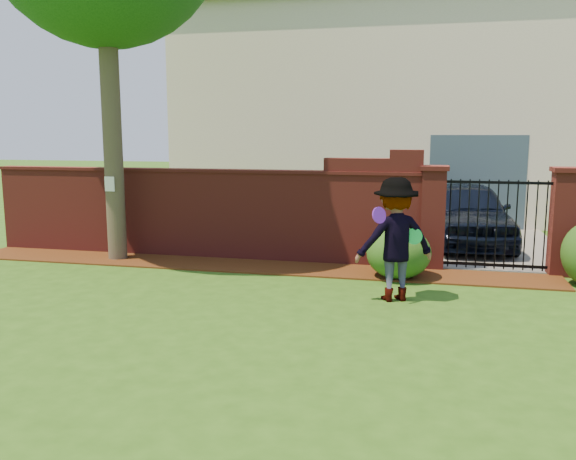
% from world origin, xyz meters
% --- Properties ---
extents(ground, '(80.00, 80.00, 0.01)m').
position_xyz_m(ground, '(0.00, 0.00, -0.01)').
color(ground, '#2C5515').
rests_on(ground, ground).
extents(mulch_bed, '(11.10, 1.08, 0.03)m').
position_xyz_m(mulch_bed, '(-0.95, 3.34, 0.01)').
color(mulch_bed, '#3E1D0B').
rests_on(mulch_bed, ground).
extents(brick_wall, '(8.70, 0.31, 2.16)m').
position_xyz_m(brick_wall, '(-2.01, 4.00, 0.93)').
color(brick_wall, maroon).
rests_on(brick_wall, ground).
extents(pillar_left, '(0.50, 0.50, 1.88)m').
position_xyz_m(pillar_left, '(2.40, 4.00, 0.96)').
color(pillar_left, maroon).
rests_on(pillar_left, ground).
extents(pillar_right, '(0.50, 0.50, 1.88)m').
position_xyz_m(pillar_right, '(4.60, 4.00, 0.96)').
color(pillar_right, maroon).
rests_on(pillar_right, ground).
extents(iron_gate, '(1.78, 0.03, 1.60)m').
position_xyz_m(iron_gate, '(3.50, 4.00, 0.85)').
color(iron_gate, black).
rests_on(iron_gate, ground).
extents(driveway, '(3.20, 8.00, 0.01)m').
position_xyz_m(driveway, '(3.50, 8.00, 0.01)').
color(driveway, slate).
rests_on(driveway, ground).
extents(house, '(12.40, 6.40, 6.30)m').
position_xyz_m(house, '(1.00, 12.00, 3.16)').
color(house, '#F2E1CA').
rests_on(house, ground).
extents(car, '(2.11, 4.28, 1.40)m').
position_xyz_m(car, '(3.17, 6.41, 0.70)').
color(car, black).
rests_on(car, ground).
extents(paper_notice, '(0.20, 0.01, 0.28)m').
position_xyz_m(paper_notice, '(-3.60, 3.21, 1.50)').
color(paper_notice, white).
rests_on(paper_notice, tree).
extents(shrub_left, '(1.09, 1.09, 0.90)m').
position_xyz_m(shrub_left, '(1.85, 3.08, 0.45)').
color(shrub_left, '#1A4B16').
rests_on(shrub_left, ground).
extents(man, '(1.35, 1.10, 1.83)m').
position_xyz_m(man, '(1.86, 1.70, 0.91)').
color(man, gray).
rests_on(man, ground).
extents(frisbee_purple, '(0.21, 0.22, 0.24)m').
position_xyz_m(frisbee_purple, '(1.64, 1.35, 1.32)').
color(frisbee_purple, purple).
rests_on(frisbee_purple, man).
extents(frisbee_green, '(0.25, 0.09, 0.24)m').
position_xyz_m(frisbee_green, '(2.12, 1.69, 0.98)').
color(frisbee_green, '#1CD251').
rests_on(frisbee_green, man).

